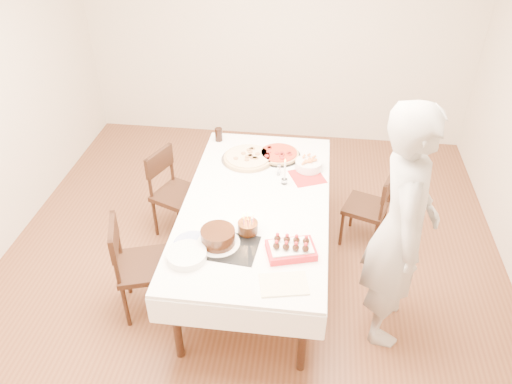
# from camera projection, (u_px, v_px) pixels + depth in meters

# --- Properties ---
(floor) EXTENTS (5.00, 5.00, 0.00)m
(floor) POSITION_uv_depth(u_px,v_px,m) (249.00, 271.00, 4.38)
(floor) COLOR brown
(floor) RESTS_ON ground
(wall_back) EXTENTS (4.50, 0.04, 2.70)m
(wall_back) POSITION_uv_depth(u_px,v_px,m) (278.00, 28.00, 5.60)
(wall_back) COLOR beige
(wall_back) RESTS_ON floor
(dining_table) EXTENTS (1.68, 2.37, 0.75)m
(dining_table) POSITION_uv_depth(u_px,v_px,m) (256.00, 238.00, 4.17)
(dining_table) COLOR white
(dining_table) RESTS_ON floor
(chair_right_savory) EXTENTS (0.51, 0.51, 0.77)m
(chair_right_savory) POSITION_uv_depth(u_px,v_px,m) (366.00, 207.00, 4.50)
(chair_right_savory) COLOR black
(chair_right_savory) RESTS_ON floor
(chair_left_savory) EXTENTS (0.56, 0.56, 0.84)m
(chair_left_savory) POSITION_uv_depth(u_px,v_px,m) (178.00, 195.00, 4.59)
(chair_left_savory) COLOR black
(chair_left_savory) RESTS_ON floor
(chair_left_dessert) EXTENTS (0.56, 0.56, 0.87)m
(chair_left_dessert) POSITION_uv_depth(u_px,v_px,m) (145.00, 266.00, 3.81)
(chair_left_dessert) COLOR black
(chair_left_dessert) RESTS_ON floor
(person) EXTENTS (0.50, 0.72, 1.89)m
(person) POSITION_uv_depth(u_px,v_px,m) (401.00, 229.00, 3.37)
(person) COLOR #A09D97
(person) RESTS_ON floor
(pizza_white) EXTENTS (0.59, 0.59, 0.04)m
(pizza_white) POSITION_uv_depth(u_px,v_px,m) (248.00, 158.00, 4.45)
(pizza_white) COLOR beige
(pizza_white) RESTS_ON dining_table
(pizza_pepperoni) EXTENTS (0.44, 0.44, 0.04)m
(pizza_pepperoni) POSITION_uv_depth(u_px,v_px,m) (279.00, 154.00, 4.50)
(pizza_pepperoni) COLOR red
(pizza_pepperoni) RESTS_ON dining_table
(red_placemat) EXTENTS (0.35, 0.35, 0.01)m
(red_placemat) POSITION_uv_depth(u_px,v_px,m) (307.00, 177.00, 4.24)
(red_placemat) COLOR #B21E1E
(red_placemat) RESTS_ON dining_table
(pasta_bowl) EXTENTS (0.30, 0.30, 0.07)m
(pasta_bowl) POSITION_uv_depth(u_px,v_px,m) (309.00, 165.00, 4.31)
(pasta_bowl) COLOR white
(pasta_bowl) RESTS_ON dining_table
(taper_candle) EXTENTS (0.06, 0.06, 0.25)m
(taper_candle) POSITION_uv_depth(u_px,v_px,m) (285.00, 171.00, 4.09)
(taper_candle) COLOR white
(taper_candle) RESTS_ON dining_table
(shaker_pair) EXTENTS (0.09, 0.09, 0.08)m
(shaker_pair) POSITION_uv_depth(u_px,v_px,m) (279.00, 171.00, 4.24)
(shaker_pair) COLOR white
(shaker_pair) RESTS_ON dining_table
(cola_glass) EXTENTS (0.08, 0.08, 0.13)m
(cola_glass) POSITION_uv_depth(u_px,v_px,m) (219.00, 135.00, 4.71)
(cola_glass) COLOR black
(cola_glass) RESTS_ON dining_table
(layer_cake) EXTENTS (0.41, 0.41, 0.12)m
(layer_cake) POSITION_uv_depth(u_px,v_px,m) (218.00, 237.00, 3.51)
(layer_cake) COLOR black
(layer_cake) RESTS_ON dining_table
(cake_board) EXTENTS (0.35, 0.35, 0.01)m
(cake_board) POSITION_uv_depth(u_px,v_px,m) (235.00, 248.00, 3.51)
(cake_board) COLOR black
(cake_board) RESTS_ON dining_table
(birthday_cake) EXTENTS (0.18, 0.18, 0.15)m
(birthday_cake) POSITION_uv_depth(u_px,v_px,m) (248.00, 224.00, 3.60)
(birthday_cake) COLOR #361E0E
(birthday_cake) RESTS_ON dining_table
(strawberry_box) EXTENTS (0.38, 0.31, 0.08)m
(strawberry_box) POSITION_uv_depth(u_px,v_px,m) (291.00, 249.00, 3.44)
(strawberry_box) COLOR red
(strawberry_box) RESTS_ON dining_table
(box_lid) EXTENTS (0.35, 0.27, 0.03)m
(box_lid) POSITION_uv_depth(u_px,v_px,m) (284.00, 285.00, 3.23)
(box_lid) COLOR beige
(box_lid) RESTS_ON dining_table
(plate_stack) EXTENTS (0.34, 0.34, 0.06)m
(plate_stack) POSITION_uv_depth(u_px,v_px,m) (187.00, 255.00, 3.41)
(plate_stack) COLOR white
(plate_stack) RESTS_ON dining_table
(china_plate) EXTENTS (0.35, 0.35, 0.01)m
(china_plate) POSITION_uv_depth(u_px,v_px,m) (192.00, 243.00, 3.55)
(china_plate) COLOR white
(china_plate) RESTS_ON dining_table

